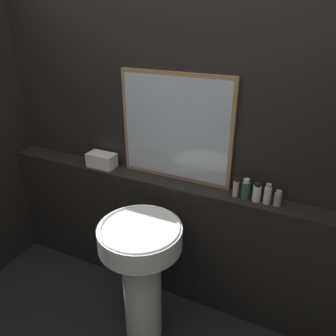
% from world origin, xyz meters
% --- Properties ---
extents(wall_back, '(8.00, 0.06, 2.50)m').
position_xyz_m(wall_back, '(0.00, 1.33, 1.25)').
color(wall_back, black).
rests_on(wall_back, ground_plane).
extents(vanity_counter, '(2.72, 0.18, 0.97)m').
position_xyz_m(vanity_counter, '(0.00, 1.21, 0.48)').
color(vanity_counter, black).
rests_on(vanity_counter, ground_plane).
extents(pedestal_sink, '(0.52, 0.52, 0.90)m').
position_xyz_m(pedestal_sink, '(0.08, 0.73, 0.59)').
color(pedestal_sink, white).
rests_on(pedestal_sink, ground_plane).
extents(mirror, '(0.81, 0.03, 0.75)m').
position_xyz_m(mirror, '(0.06, 1.28, 1.34)').
color(mirror, '#937047').
rests_on(mirror, vanity_counter).
extents(towel_stack, '(0.22, 0.12, 0.11)m').
position_xyz_m(towel_stack, '(-0.53, 1.21, 1.02)').
color(towel_stack, silver).
rests_on(towel_stack, vanity_counter).
extents(shampoo_bottle, '(0.04, 0.04, 0.13)m').
position_xyz_m(shampoo_bottle, '(0.52, 1.21, 1.03)').
color(shampoo_bottle, '#C6B284').
rests_on(shampoo_bottle, vanity_counter).
extents(conditioner_bottle, '(0.05, 0.05, 0.14)m').
position_xyz_m(conditioner_bottle, '(0.59, 1.21, 1.03)').
color(conditioner_bottle, '#2D4C3D').
rests_on(conditioner_bottle, vanity_counter).
extents(lotion_bottle, '(0.05, 0.05, 0.13)m').
position_xyz_m(lotion_bottle, '(0.66, 1.21, 1.02)').
color(lotion_bottle, white).
rests_on(lotion_bottle, vanity_counter).
extents(body_wash_bottle, '(0.04, 0.04, 0.13)m').
position_xyz_m(body_wash_bottle, '(0.72, 1.21, 1.03)').
color(body_wash_bottle, beige).
rests_on(body_wash_bottle, vanity_counter).
extents(hand_soap_bottle, '(0.05, 0.05, 0.10)m').
position_xyz_m(hand_soap_bottle, '(0.79, 1.21, 1.01)').
color(hand_soap_bottle, gray).
rests_on(hand_soap_bottle, vanity_counter).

